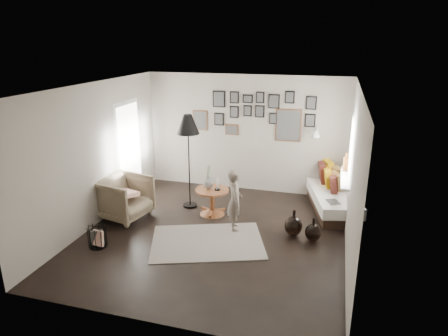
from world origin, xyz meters
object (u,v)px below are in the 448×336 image
(vase, at_px, (208,182))
(magazine_basket, at_px, (97,237))
(floor_lamp, at_px, (188,128))
(demijohn_small, at_px, (313,232))
(child, at_px, (235,200))
(daybed, at_px, (333,196))
(pedestal_table, at_px, (212,203))
(armchair, at_px, (124,198))
(demijohn_large, at_px, (293,226))

(vase, distance_m, magazine_basket, 2.31)
(floor_lamp, height_order, demijohn_small, floor_lamp)
(child, bearing_deg, daybed, -71.21)
(pedestal_table, xyz_separation_m, child, (0.59, -0.51, 0.32))
(daybed, bearing_deg, magazine_basket, -158.65)
(daybed, xyz_separation_m, child, (-1.70, -1.42, 0.28))
(pedestal_table, distance_m, floor_lamp, 1.55)
(pedestal_table, relative_size, daybed, 0.35)
(daybed, height_order, demijohn_small, daybed)
(daybed, distance_m, demijohn_small, 1.53)
(armchair, bearing_deg, demijohn_small, -78.31)
(daybed, bearing_deg, pedestal_table, -172.51)
(pedestal_table, height_order, daybed, daybed)
(pedestal_table, distance_m, demijohn_small, 2.09)
(armchair, bearing_deg, child, -76.16)
(pedestal_table, relative_size, floor_lamp, 0.35)
(pedestal_table, height_order, demijohn_large, pedestal_table)
(floor_lamp, bearing_deg, pedestal_table, -23.94)
(armchair, bearing_deg, daybed, -57.23)
(armchair, bearing_deg, demijohn_large, -76.17)
(vase, height_order, floor_lamp, floor_lamp)
(daybed, bearing_deg, demijohn_small, -115.19)
(vase, xyz_separation_m, demijohn_small, (2.08, -0.61, -0.50))
(pedestal_table, height_order, magazine_basket, pedestal_table)
(vase, relative_size, magazine_basket, 1.31)
(daybed, bearing_deg, armchair, -172.83)
(floor_lamp, xyz_separation_m, demijohn_small, (2.56, -0.84, -1.50))
(magazine_basket, bearing_deg, pedestal_table, 50.43)
(demijohn_small, bearing_deg, vase, 163.63)
(demijohn_large, bearing_deg, child, -177.66)
(vase, bearing_deg, demijohn_large, -15.85)
(vase, relative_size, child, 0.42)
(floor_lamp, relative_size, magazine_basket, 5.30)
(magazine_basket, bearing_deg, floor_lamp, 66.01)
(vase, bearing_deg, armchair, -157.52)
(armchair, relative_size, magazine_basket, 2.46)
(pedestal_table, height_order, child, child)
(armchair, height_order, demijohn_large, armchair)
(armchair, relative_size, child, 0.79)
(floor_lamp, bearing_deg, demijohn_small, -18.16)
(magazine_basket, relative_size, demijohn_small, 0.84)
(demijohn_large, bearing_deg, vase, 164.15)
(pedestal_table, xyz_separation_m, floor_lamp, (-0.56, 0.25, 1.42))
(daybed, height_order, floor_lamp, floor_lamp)
(floor_lamp, xyz_separation_m, magazine_basket, (-0.90, -2.01, -1.48))
(floor_lamp, distance_m, demijohn_large, 2.75)
(vase, relative_size, armchair, 0.53)
(daybed, distance_m, child, 2.24)
(child, bearing_deg, demijohn_large, -108.73)
(demijohn_large, xyz_separation_m, child, (-1.06, -0.04, 0.38))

